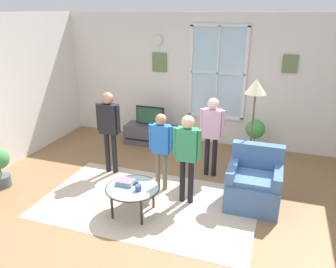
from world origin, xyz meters
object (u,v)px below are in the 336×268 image
at_px(book_stack, 126,182).
at_px(person_black_shirt, 109,124).
at_px(tv_stand, 150,135).
at_px(person_green_shirt, 187,150).
at_px(person_blue_shirt, 161,143).
at_px(remote_near_books, 134,184).
at_px(potted_plant_corner, 0,165).
at_px(floor_lamp, 255,98).
at_px(potted_plant_by_window, 255,134).
at_px(coffee_table, 133,189).
at_px(cup, 138,188).
at_px(armchair, 254,184).
at_px(person_pink_shirt, 212,128).
at_px(television, 150,116).

xyz_separation_m(book_stack, person_black_shirt, (-0.77, 1.00, 0.47)).
bearing_deg(tv_stand, person_black_shirt, -96.11).
height_order(person_green_shirt, person_blue_shirt, person_green_shirt).
relative_size(remote_near_books, potted_plant_corner, 0.21).
height_order(tv_stand, person_green_shirt, person_green_shirt).
bearing_deg(floor_lamp, potted_plant_by_window, 91.18).
bearing_deg(potted_plant_by_window, coffee_table, -118.42).
relative_size(remote_near_books, person_green_shirt, 0.10).
bearing_deg(tv_stand, person_blue_shirt, -63.18).
bearing_deg(remote_near_books, cup, -43.66).
xyz_separation_m(armchair, person_pink_shirt, (-0.80, 0.71, 0.55)).
height_order(television, potted_plant_by_window, television).
xyz_separation_m(tv_stand, floor_lamp, (2.19, -1.21, 1.28)).
bearing_deg(armchair, remote_near_books, -155.13).
distance_m(book_stack, person_pink_shirt, 1.77).
relative_size(armchair, remote_near_books, 6.21).
relative_size(coffee_table, person_pink_shirt, 0.55).
relative_size(person_blue_shirt, potted_plant_corner, 1.94).
bearing_deg(remote_near_books, television, 106.54).
relative_size(book_stack, potted_plant_corner, 0.37).
distance_m(tv_stand, cup, 2.73).
distance_m(book_stack, person_black_shirt, 1.35).
bearing_deg(coffee_table, armchair, 26.89).
height_order(remote_near_books, potted_plant_corner, potted_plant_corner).
height_order(book_stack, person_pink_shirt, person_pink_shirt).
bearing_deg(television, person_black_shirt, -96.12).
height_order(coffee_table, remote_near_books, remote_near_books).
distance_m(remote_near_books, person_black_shirt, 1.42).
bearing_deg(potted_plant_by_window, person_green_shirt, -110.73).
height_order(armchair, remote_near_books, armchair).
relative_size(potted_plant_corner, floor_lamp, 0.37).
bearing_deg(person_green_shirt, potted_plant_by_window, 69.27).
xyz_separation_m(cup, person_green_shirt, (0.52, 0.59, 0.40)).
relative_size(television, cup, 6.96).
distance_m(tv_stand, coffee_table, 2.64).
bearing_deg(cup, person_blue_shirt, 87.80).
xyz_separation_m(person_pink_shirt, floor_lamp, (0.66, -0.19, 0.62)).
bearing_deg(person_black_shirt, floor_lamp, 6.40).
bearing_deg(coffee_table, potted_plant_by_window, 61.58).
bearing_deg(armchair, person_black_shirt, 174.27).
height_order(book_stack, floor_lamp, floor_lamp).
height_order(tv_stand, person_pink_shirt, person_pink_shirt).
relative_size(person_black_shirt, potted_plant_corner, 2.23).
xyz_separation_m(tv_stand, remote_near_books, (0.73, -2.46, 0.22)).
relative_size(armchair, book_stack, 3.55).
bearing_deg(coffee_table, person_black_shirt, 130.55).
relative_size(coffee_table, floor_lamp, 0.43).
height_order(potted_plant_by_window, floor_lamp, floor_lamp).
xyz_separation_m(coffee_table, remote_near_books, (-0.01, 0.06, 0.04)).
xyz_separation_m(coffee_table, potted_plant_corner, (-2.36, 0.01, -0.01)).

